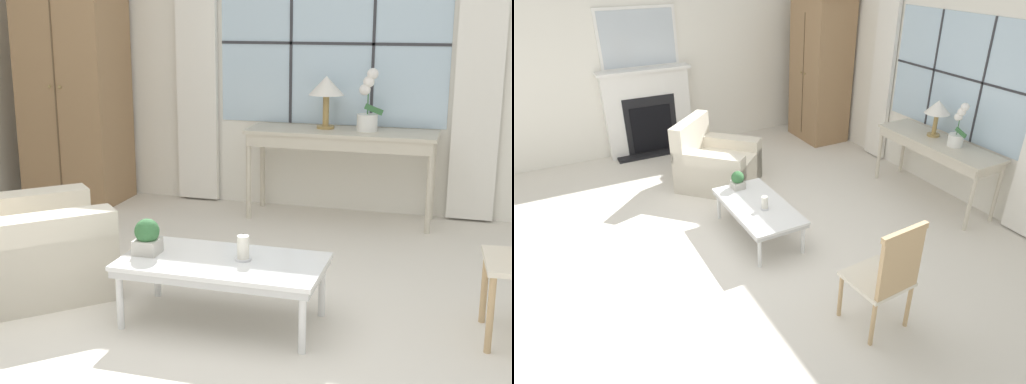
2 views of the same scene
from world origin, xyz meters
TOP-DOWN VIEW (x-y plane):
  - ground_plane at (0.00, 0.00)m, footprint 14.00×14.00m
  - wall_back_windowed at (0.00, 3.02)m, footprint 7.20×0.14m
  - armoire at (-2.26, 2.64)m, footprint 0.92×0.68m
  - console_table at (0.16, 2.69)m, footprint 1.55×0.49m
  - table_lamp at (0.01, 2.76)m, footprint 0.29×0.29m
  - potted_orchid at (0.36, 2.73)m, footprint 0.21×0.17m
  - armchair_upholstered at (-1.41, 0.52)m, footprint 1.21×1.21m
  - coffee_table at (-0.09, 0.46)m, footprint 1.12×0.59m
  - potted_plant_small at (-0.52, 0.43)m, footprint 0.14×0.14m
  - pillar_candle at (0.02, 0.48)m, footprint 0.09×0.09m

SIDE VIEW (x-z plane):
  - ground_plane at x=0.00m, z-range 0.00..0.00m
  - armchair_upholstered at x=-1.41m, z-range -0.15..0.70m
  - coffee_table at x=-0.09m, z-range 0.14..0.51m
  - pillar_candle at x=0.02m, z-range 0.36..0.51m
  - potted_plant_small at x=-0.52m, z-range 0.37..0.57m
  - console_table at x=0.16m, z-range 0.29..1.04m
  - potted_orchid at x=0.36m, z-range 0.69..1.20m
  - table_lamp at x=0.01m, z-range 0.87..1.30m
  - armoire at x=-2.26m, z-range 0.01..2.21m
  - wall_back_windowed at x=0.00m, z-range -0.02..2.78m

